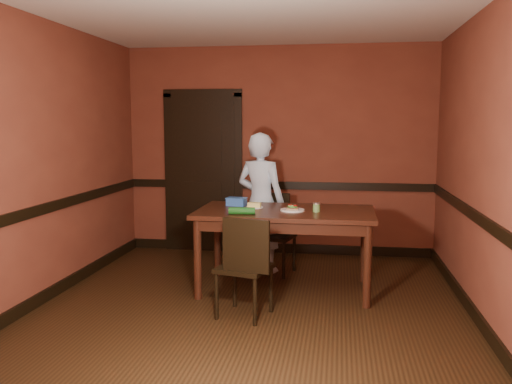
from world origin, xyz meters
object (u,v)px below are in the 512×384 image
(dining_table, at_px, (285,250))
(cheese_saucer, at_px, (254,206))
(chair_far, at_px, (274,234))
(food_tub, at_px, (236,202))
(sandwich_plate, at_px, (292,209))
(sauce_jar, at_px, (316,207))
(person, at_px, (261,202))
(chair_near, at_px, (244,266))

(dining_table, height_order, cheese_saucer, cheese_saucer)
(chair_far, height_order, food_tub, food_tub)
(food_tub, bearing_deg, sandwich_plate, -13.70)
(dining_table, bearing_deg, sauce_jar, -11.00)
(dining_table, xyz_separation_m, person, (-0.36, 0.70, 0.39))
(chair_far, height_order, cheese_saucer, chair_far)
(chair_far, bearing_deg, food_tub, -118.76)
(sauce_jar, relative_size, food_tub, 0.40)
(cheese_saucer, bearing_deg, person, 92.04)
(chair_far, relative_size, cheese_saucer, 5.10)
(person, distance_m, cheese_saucer, 0.62)
(food_tub, bearing_deg, dining_table, -12.33)
(person, bearing_deg, dining_table, 136.42)
(sauce_jar, height_order, cheese_saucer, sauce_jar)
(cheese_saucer, bearing_deg, food_tub, 150.05)
(chair_far, relative_size, person, 0.57)
(person, relative_size, sauce_jar, 17.93)
(chair_near, bearing_deg, sauce_jar, -114.07)
(chair_near, height_order, sauce_jar, sauce_jar)
(chair_far, distance_m, sauce_jar, 0.94)
(person, distance_m, sandwich_plate, 0.86)
(dining_table, distance_m, person, 0.88)
(chair_far, bearing_deg, sandwich_plate, -54.51)
(sandwich_plate, bearing_deg, dining_table, 148.76)
(chair_near, bearing_deg, dining_table, -94.60)
(person, bearing_deg, sauce_jar, 150.82)
(chair_near, distance_m, sauce_jar, 1.05)
(cheese_saucer, xyz_separation_m, food_tub, (-0.21, 0.12, 0.02))
(cheese_saucer, distance_m, food_tub, 0.25)
(chair_near, bearing_deg, food_tub, -60.86)
(dining_table, distance_m, cheese_saucer, 0.56)
(chair_near, xyz_separation_m, sandwich_plate, (0.36, 0.77, 0.40))
(dining_table, xyz_separation_m, food_tub, (-0.55, 0.21, 0.46))
(chair_far, xyz_separation_m, food_tub, (-0.36, -0.40, 0.43))
(dining_table, bearing_deg, sandwich_plate, -30.82)
(chair_far, distance_m, chair_near, 1.42)
(sauce_jar, distance_m, food_tub, 0.90)
(cheese_saucer, bearing_deg, dining_table, -13.97)
(chair_far, distance_m, sandwich_plate, 0.80)
(cheese_saucer, bearing_deg, chair_near, -86.84)
(chair_far, bearing_deg, dining_table, -59.28)
(person, xyz_separation_m, food_tub, (-0.19, -0.50, 0.08))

